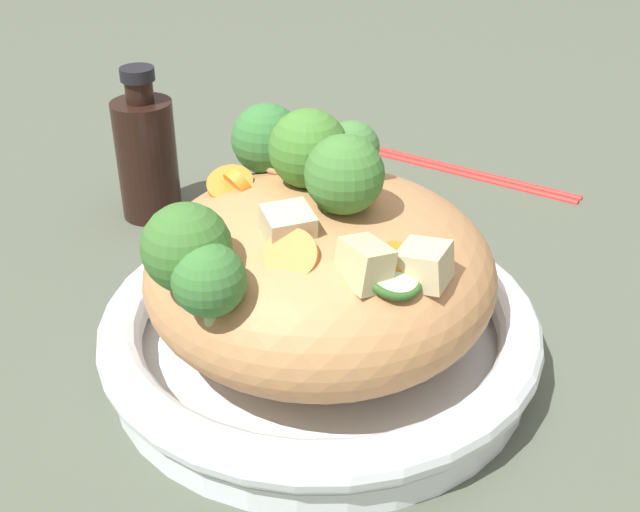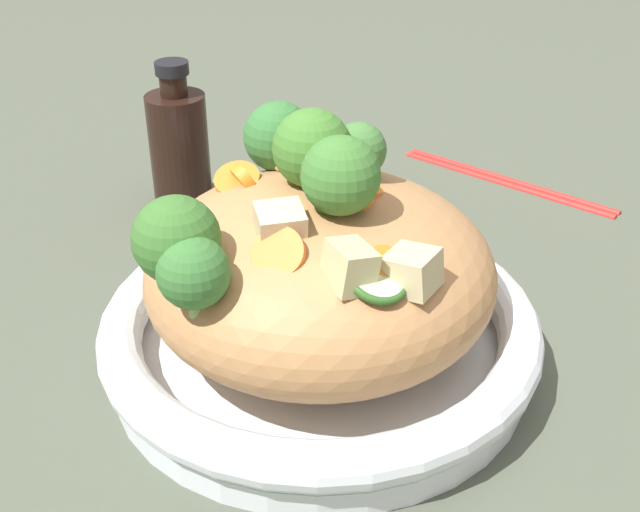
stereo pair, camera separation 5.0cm
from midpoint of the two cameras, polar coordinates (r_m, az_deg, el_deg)
The scene contains 9 objects.
ground_plane at distance 0.55m, azimuth -2.64°, elevation -7.41°, with size 3.00×3.00×0.00m, color #495042.
serving_bowl at distance 0.53m, azimuth -2.70°, elevation -5.47°, with size 0.28×0.28×0.05m.
noodle_heap at distance 0.51m, azimuth -2.82°, elevation -1.11°, with size 0.22×0.22×0.11m.
broccoli_florets at distance 0.47m, azimuth -6.27°, elevation 4.75°, with size 0.21×0.14×0.09m.
carrot_coins at distance 0.48m, azimuth -4.50°, elevation 3.40°, with size 0.11×0.14×0.03m.
zucchini_slices at distance 0.49m, azimuth -1.99°, elevation 4.37°, with size 0.16×0.11×0.04m.
chicken_chunks at distance 0.47m, azimuth -2.03°, elevation 2.44°, with size 0.18×0.13×0.04m.
soy_sauce_bottle at distance 0.72m, azimuth -14.01°, elevation 6.82°, with size 0.05×0.05×0.13m.
chopsticks_pair at distance 0.81m, azimuth 8.65°, elevation 5.86°, with size 0.12×0.20×0.01m.
Camera 1 is at (-0.43, -0.04, 0.34)m, focal length 45.70 mm.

